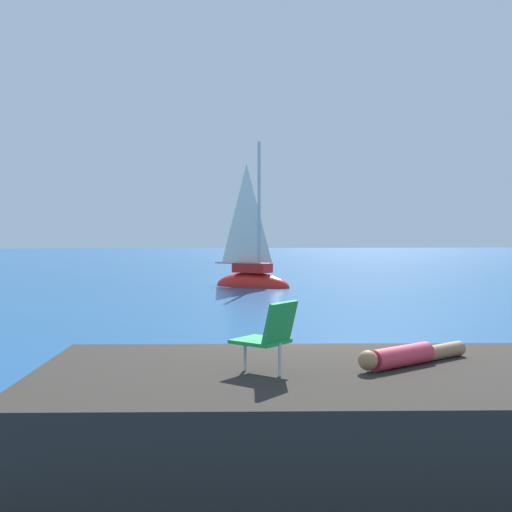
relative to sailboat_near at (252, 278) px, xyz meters
name	(u,v)px	position (x,y,z in m)	size (l,w,h in m)	color
ground_plane	(314,387)	(0.00, -18.67, -0.38)	(160.00, 160.00, 0.00)	navy
shore_ledge	(342,414)	(-0.19, -21.97, 0.12)	(6.84, 3.31, 1.00)	#2D2823
boulder_seaward	(365,409)	(0.52, -20.00, -0.38)	(1.45, 1.16, 0.80)	#2D2923
boulder_inland	(287,413)	(-0.60, -20.13, -0.38)	(1.39, 1.11, 0.76)	#28271E
sailboat_near	(252,278)	(0.00, 0.00, 0.00)	(3.80, 3.12, 7.08)	red
person_sunbather	(409,355)	(0.62, -21.79, 0.73)	(1.53, 1.11, 0.25)	#DB384C
beach_chair	(269,334)	(-1.03, -22.17, 1.06)	(0.76, 0.75, 0.80)	green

